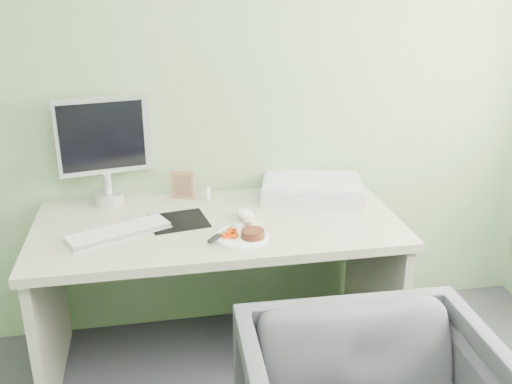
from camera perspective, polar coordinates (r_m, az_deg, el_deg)
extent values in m
plane|color=gray|center=(2.71, -5.15, 12.40)|extent=(3.50, 0.00, 3.50)
cube|color=#A9A38D|center=(2.53, -3.83, -3.36)|extent=(1.60, 0.75, 0.04)
cube|color=#A7A08F|center=(2.74, -19.94, -11.35)|extent=(0.04, 0.70, 0.69)
cube|color=#A7A08F|center=(2.88, 11.74, -8.76)|extent=(0.04, 0.70, 0.69)
cylinder|color=white|center=(2.36, -1.44, -4.49)|extent=(0.22, 0.22, 0.01)
cylinder|color=black|center=(2.34, -0.32, -4.20)|extent=(0.12, 0.12, 0.03)
ellipsoid|color=tan|center=(2.40, -0.75, -3.11)|extent=(0.13, 0.11, 0.06)
cube|color=#EB3D04|center=(2.34, -2.67, -4.09)|extent=(0.06, 0.05, 0.04)
cube|color=silver|center=(2.39, -2.86, -3.80)|extent=(0.09, 0.10, 0.01)
cube|color=black|center=(2.31, -4.20, -4.65)|extent=(0.06, 0.07, 0.01)
cube|color=black|center=(2.54, -7.79, -2.90)|extent=(0.28, 0.26, 0.00)
cube|color=white|center=(2.45, -13.58, -3.85)|extent=(0.44, 0.29, 0.02)
ellipsoid|color=white|center=(2.54, -1.09, -2.26)|extent=(0.09, 0.13, 0.04)
cube|color=#AB6F4F|center=(2.77, -7.36, 0.70)|extent=(0.11, 0.05, 0.14)
cylinder|color=white|center=(2.76, -4.84, -0.20)|extent=(0.03, 0.03, 0.06)
cone|color=#87A4D8|center=(2.74, -4.86, 0.55)|extent=(0.02, 0.02, 0.02)
cube|color=silver|center=(2.80, 5.60, 0.28)|extent=(0.55, 0.43, 0.07)
cylinder|color=silver|center=(2.78, -14.46, -0.62)|extent=(0.13, 0.13, 0.06)
cylinder|color=silver|center=(2.76, -14.60, 0.83)|extent=(0.03, 0.03, 0.09)
cube|color=silver|center=(2.71, -15.01, 5.50)|extent=(0.42, 0.11, 0.36)
cube|color=black|center=(2.69, -15.04, 5.37)|extent=(0.37, 0.07, 0.31)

